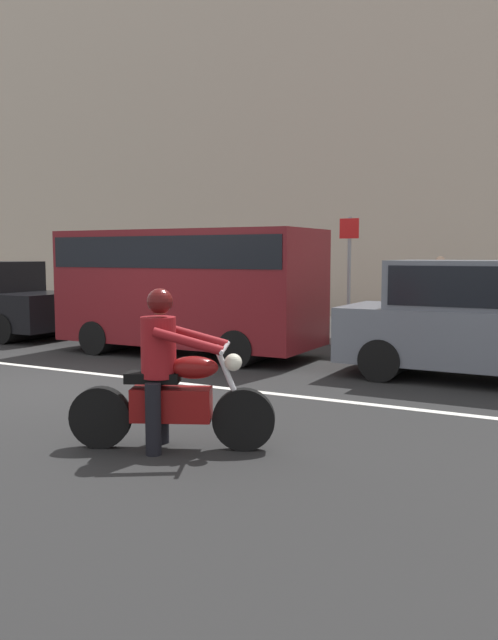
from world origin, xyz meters
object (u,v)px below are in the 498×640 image
at_px(parked_van_maroon, 188,283).
at_px(street_sign_post, 349,263).
at_px(motorcycle_with_rider_crimson, 170,384).
at_px(pedestrian_bystander, 440,286).
at_px(parked_hatchback_slate_gray, 476,318).

bearing_deg(parked_van_maroon, street_sign_post, 62.57).
bearing_deg(motorcycle_with_rider_crimson, pedestrian_bystander, 88.51).
height_order(motorcycle_with_rider_crimson, pedestrian_bystander, pedestrian_bystander).
bearing_deg(motorcycle_with_rider_crimson, parked_van_maroon, 121.63).
height_order(parked_hatchback_slate_gray, street_sign_post, street_sign_post).
bearing_deg(motorcycle_with_rider_crimson, street_sign_post, 98.36).
xyz_separation_m(motorcycle_with_rider_crimson, street_sign_post, (-1.29, 8.76, 1.05)).
xyz_separation_m(parked_van_maroon, street_sign_post, (1.88, 3.62, 0.34)).
bearing_deg(parked_hatchback_slate_gray, street_sign_post, 131.67).
distance_m(motorcycle_with_rider_crimson, pedestrian_bystander, 10.79).
relative_size(motorcycle_with_rider_crimson, parked_hatchback_slate_gray, 0.47).
bearing_deg(pedestrian_bystander, street_sign_post, -127.82).
bearing_deg(pedestrian_bystander, parked_hatchback_slate_gray, -73.01).
relative_size(motorcycle_with_rider_crimson, parked_van_maroon, 0.38).
bearing_deg(motorcycle_with_rider_crimson, parked_hatchback_slate_gray, 67.91).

